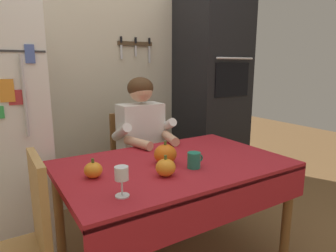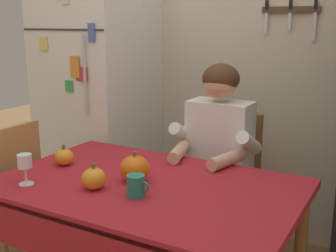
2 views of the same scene
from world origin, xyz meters
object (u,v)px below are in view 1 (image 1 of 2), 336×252
(wall_oven, at_px, (211,93))
(pumpkin_small, at_px, (93,170))
(seated_person, at_px, (145,140))
(pumpkin_large, at_px, (166,167))
(coffee_mug, at_px, (194,160))
(wine_glass, at_px, (122,176))
(chair_behind_person, at_px, (135,161))
(chair_left_side, at_px, (20,246))
(dining_table, at_px, (176,176))
(pumpkin_medium, at_px, (165,154))

(wall_oven, height_order, pumpkin_small, wall_oven)
(seated_person, height_order, pumpkin_large, seated_person)
(coffee_mug, distance_m, wine_glass, 0.54)
(chair_behind_person, xyz_separation_m, wine_glass, (-0.56, -1.06, 0.33))
(seated_person, bearing_deg, pumpkin_large, -108.98)
(chair_behind_person, height_order, chair_left_side, same)
(seated_person, distance_m, pumpkin_small, 0.83)
(dining_table, xyz_separation_m, wine_glass, (-0.47, -0.26, 0.19))
(wine_glass, distance_m, pumpkin_small, 0.31)
(coffee_mug, distance_m, pumpkin_small, 0.58)
(seated_person, height_order, wine_glass, seated_person)
(dining_table, distance_m, pumpkin_large, 0.26)
(chair_left_side, height_order, pumpkin_medium, chair_left_side)
(wall_oven, xyz_separation_m, seated_person, (-0.96, -0.32, -0.31))
(wall_oven, bearing_deg, pumpkin_large, -138.52)
(coffee_mug, bearing_deg, pumpkin_large, -174.19)
(dining_table, xyz_separation_m, seated_person, (0.09, 0.60, 0.08))
(seated_person, relative_size, coffee_mug, 11.77)
(wall_oven, bearing_deg, pumpkin_medium, -140.97)
(wall_oven, height_order, pumpkin_medium, wall_oven)
(chair_left_side, bearing_deg, pumpkin_small, 11.83)
(chair_left_side, bearing_deg, chair_behind_person, 40.23)
(wall_oven, bearing_deg, wine_glass, -142.01)
(dining_table, height_order, pumpkin_small, pumpkin_small)
(chair_behind_person, bearing_deg, coffee_mug, -93.05)
(pumpkin_small, bearing_deg, chair_left_side, -168.17)
(wall_oven, height_order, chair_left_side, wall_oven)
(coffee_mug, bearing_deg, seated_person, 86.17)
(coffee_mug, bearing_deg, pumpkin_medium, 125.29)
(dining_table, bearing_deg, wall_oven, 41.31)
(wall_oven, relative_size, chair_behind_person, 2.26)
(wall_oven, xyz_separation_m, dining_table, (-1.05, -0.92, -0.39))
(chair_left_side, xyz_separation_m, pumpkin_large, (0.73, -0.10, 0.28))
(dining_table, relative_size, pumpkin_medium, 9.71)
(wine_glass, bearing_deg, dining_table, 29.36)
(chair_behind_person, relative_size, seated_person, 0.75)
(wine_glass, relative_size, pumpkin_small, 1.34)
(wall_oven, relative_size, seated_person, 1.69)
(coffee_mug, height_order, pumpkin_small, pumpkin_small)
(coffee_mug, relative_size, pumpkin_small, 0.98)
(dining_table, relative_size, coffee_mug, 13.24)
(chair_behind_person, distance_m, pumpkin_large, 1.02)
(dining_table, bearing_deg, coffee_mug, -71.05)
(chair_behind_person, xyz_separation_m, chair_left_side, (-0.99, -0.84, 0.00))
(coffee_mug, bearing_deg, chair_behind_person, 86.95)
(seated_person, bearing_deg, coffee_mug, -93.83)
(chair_behind_person, xyz_separation_m, seated_person, (-0.00, -0.19, 0.23))
(chair_behind_person, bearing_deg, seated_person, -90.00)
(wall_oven, height_order, chair_behind_person, wall_oven)
(wall_oven, distance_m, pumpkin_medium, 1.45)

